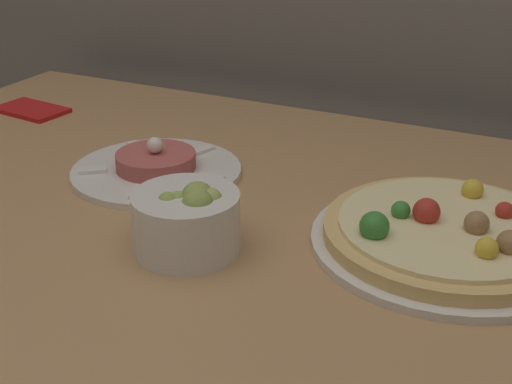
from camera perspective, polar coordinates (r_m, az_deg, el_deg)
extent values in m
cube|color=#AD7F51|center=(1.00, -3.37, -1.45)|extent=(1.32, 0.85, 0.03)
cylinder|color=#AD7F51|center=(1.75, -14.45, -3.87)|extent=(0.06, 0.06, 0.72)
cylinder|color=silver|center=(0.90, 14.97, -3.92)|extent=(0.33, 0.33, 0.01)
cylinder|color=#DBB26B|center=(0.89, 15.06, -3.17)|extent=(0.30, 0.30, 0.02)
cylinder|color=beige|center=(0.89, 15.14, -2.52)|extent=(0.26, 0.26, 0.01)
sphere|color=gold|center=(0.96, 16.95, 0.20)|extent=(0.03, 0.03, 0.03)
sphere|color=#387F33|center=(0.89, 11.50, -1.45)|extent=(0.02, 0.02, 0.02)
sphere|color=#B22D23|center=(0.88, 13.48, -1.54)|extent=(0.03, 0.03, 0.03)
sphere|color=#387F33|center=(0.83, 9.44, -2.72)|extent=(0.04, 0.04, 0.04)
sphere|color=#B22D23|center=(0.92, 19.26, -1.42)|extent=(0.02, 0.02, 0.02)
sphere|color=#997047|center=(0.87, 17.24, -2.42)|extent=(0.03, 0.03, 0.03)
sphere|color=gold|center=(0.82, 17.98, -4.34)|extent=(0.03, 0.03, 0.03)
sphere|color=#997047|center=(0.84, 19.62, -3.86)|extent=(0.03, 0.03, 0.03)
cylinder|color=silver|center=(1.08, -7.96, 1.66)|extent=(0.25, 0.25, 0.01)
cylinder|color=#B2514C|center=(1.07, -8.02, 2.50)|extent=(0.12, 0.12, 0.02)
sphere|color=silver|center=(1.06, -8.09, 3.73)|extent=(0.02, 0.02, 0.02)
cube|color=white|center=(1.03, -3.65, 1.18)|extent=(0.04, 0.02, 0.01)
cube|color=white|center=(1.13, -4.29, 3.38)|extent=(0.03, 0.04, 0.01)
cube|color=white|center=(1.16, -9.61, 3.62)|extent=(0.04, 0.04, 0.01)
cube|color=white|center=(1.08, -12.94, 1.69)|extent=(0.04, 0.04, 0.01)
cube|color=white|center=(0.99, -9.42, -0.02)|extent=(0.03, 0.04, 0.01)
cylinder|color=silver|center=(0.85, -5.57, -2.44)|extent=(0.13, 0.13, 0.07)
sphere|color=#8EA34C|center=(0.84, -4.69, -0.47)|extent=(0.04, 0.04, 0.04)
sphere|color=#8EA34C|center=(0.83, -7.07, -0.84)|extent=(0.03, 0.03, 0.03)
sphere|color=#8EA34C|center=(0.82, -4.69, -1.01)|extent=(0.04, 0.04, 0.04)
sphere|color=#A3B25B|center=(0.83, -3.70, -0.69)|extent=(0.03, 0.03, 0.03)
sphere|color=#8EA34C|center=(0.84, -6.26, -0.72)|extent=(0.02, 0.02, 0.02)
cube|color=red|center=(1.41, -17.53, 6.29)|extent=(0.14, 0.09, 0.01)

